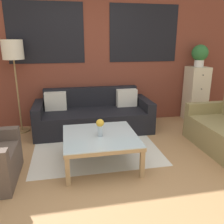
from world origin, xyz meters
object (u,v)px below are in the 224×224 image
flower_vase (100,126)px  drawer_cabinet (196,94)px  coffee_table (100,139)px  floor_lamp (13,54)px  couch_dark (93,116)px  potted_plant (200,54)px

flower_vase → drawer_cabinet: bearing=34.2°
coffee_table → flower_vase: (-0.00, -0.03, 0.20)m
flower_vase → floor_lamp: bearing=129.7°
drawer_cabinet → coffee_table: bearing=-146.4°
floor_lamp → flower_vase: floor_lamp is taller
couch_dark → potted_plant: (2.24, 0.21, 1.12)m
coffee_table → drawer_cabinet: (2.31, 1.53, 0.20)m
floor_lamp → drawer_cabinet: 3.71m
floor_lamp → potted_plant: floor_lamp is taller
drawer_cabinet → couch_dark: bearing=-174.6°
flower_vase → couch_dark: bearing=87.0°
couch_dark → potted_plant: bearing=5.4°
drawer_cabinet → flower_vase: size_ratio=4.74×
floor_lamp → coffee_table: bearing=-49.6°
floor_lamp → potted_plant: (3.60, 0.02, -0.05)m
floor_lamp → potted_plant: bearing=0.3°
floor_lamp → potted_plant: size_ratio=3.76×
floor_lamp → flower_vase: 2.20m
couch_dark → flower_vase: couch_dark is taller
potted_plant → coffee_table: bearing=-146.4°
coffee_table → flower_vase: 0.20m
couch_dark → coffee_table: 1.33m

